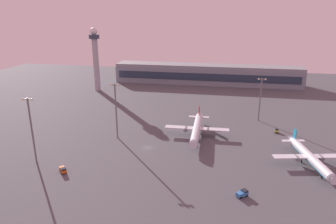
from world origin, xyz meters
name	(u,v)px	position (x,y,z in m)	size (l,w,h in m)	color
ground_plane	(147,148)	(0.00, 0.00, 0.00)	(416.00, 416.00, 0.00)	#4C4C51
terminal_building	(207,74)	(17.03, 140.25, 8.09)	(159.04, 22.40, 16.40)	gray
control_tower	(95,55)	(-66.66, 98.60, 27.77)	(8.00, 8.00, 48.76)	#A8A8B2
airplane_taxiway_distant	(309,157)	(68.86, -3.33, 3.63)	(29.12, 37.18, 9.61)	silver
airplane_terminal_side	(197,128)	(20.82, 18.57, 4.02)	(32.18, 41.39, 10.63)	silver
pushback_tug	(277,131)	(61.21, 30.73, 1.07)	(2.19, 3.29, 2.05)	yellow
cargo_loader	(63,170)	(-26.54, -28.24, 1.18)	(4.26, 4.36, 2.25)	#D85919
maintenance_van	(242,193)	(41.41, -31.79, 1.18)	(4.40, 4.21, 2.25)	#3372BF
apron_light_east	(116,108)	(-17.53, 8.55, 15.61)	(4.80, 0.90, 27.50)	slate
apron_light_west	(31,127)	(-41.76, -22.51, 15.77)	(4.80, 0.90, 27.80)	slate
apron_light_central	(260,97)	(53.45, 48.12, 14.28)	(4.80, 0.90, 24.90)	slate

